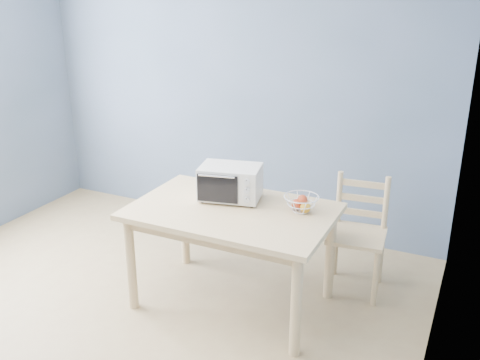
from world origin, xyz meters
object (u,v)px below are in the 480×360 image
at_px(dining_table, 232,222).
at_px(dining_chair, 357,236).
at_px(toaster_oven, 228,182).
at_px(fruit_basket, 302,203).

distance_m(dining_table, dining_chair, 0.99).
height_order(dining_table, toaster_oven, toaster_oven).
bearing_deg(fruit_basket, toaster_oven, -178.21).
relative_size(toaster_oven, dining_chair, 0.55).
relative_size(dining_table, fruit_basket, 4.92).
xyz_separation_m(fruit_basket, dining_chair, (0.31, 0.43, -0.38)).
bearing_deg(toaster_oven, dining_table, -67.62).
xyz_separation_m(toaster_oven, fruit_basket, (0.56, 0.02, -0.07)).
bearing_deg(fruit_basket, dining_table, -159.53).
xyz_separation_m(dining_table, toaster_oven, (-0.10, 0.15, 0.23)).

